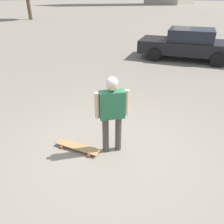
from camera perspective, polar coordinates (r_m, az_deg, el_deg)
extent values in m
plane|color=gray|center=(4.54, 0.00, -9.81)|extent=(220.00, 220.00, 0.00)
cylinder|color=#4C4742|center=(4.29, -1.67, -6.00)|extent=(0.12, 0.12, 0.77)
cylinder|color=#4C4742|center=(4.34, 1.66, -5.60)|extent=(0.12, 0.12, 0.77)
cube|color=#2D724C|center=(3.98, 0.00, 1.92)|extent=(0.49, 0.44, 0.53)
cylinder|color=beige|center=(3.94, -3.94, 1.71)|extent=(0.09, 0.09, 0.50)
cylinder|color=beige|center=(4.04, 3.85, 2.45)|extent=(0.09, 0.09, 0.50)
sphere|color=beige|center=(3.83, 0.00, 7.13)|extent=(0.21, 0.21, 0.21)
sphere|color=silver|center=(3.81, 0.00, 7.64)|extent=(0.22, 0.22, 0.22)
cube|color=tan|center=(4.56, -8.98, -8.90)|extent=(0.47, 0.98, 0.01)
cylinder|color=#D14C33|center=(4.67, -13.14, -8.93)|extent=(0.05, 0.07, 0.07)
cylinder|color=#D14C33|center=(4.82, -11.48, -7.43)|extent=(0.05, 0.07, 0.07)
cylinder|color=#D14C33|center=(4.37, -6.12, -11.30)|extent=(0.05, 0.07, 0.07)
cylinder|color=#D14C33|center=(4.52, -4.61, -9.59)|extent=(0.05, 0.07, 0.07)
cube|color=black|center=(11.45, 18.95, 15.85)|extent=(3.35, 4.79, 0.57)
cube|color=#1E232D|center=(11.36, 19.99, 18.45)|extent=(2.29, 2.46, 0.53)
cylinder|color=black|center=(10.73, 10.96, 14.48)|extent=(0.41, 0.64, 0.61)
cylinder|color=black|center=(12.52, 12.53, 16.31)|extent=(0.41, 0.64, 0.61)
cylinder|color=black|center=(10.66, 25.87, 12.12)|extent=(0.41, 0.64, 0.61)
cylinder|color=black|center=(12.46, 25.39, 14.27)|extent=(0.41, 0.64, 0.61)
cylinder|color=brown|center=(30.81, -21.02, 24.96)|extent=(0.43, 0.43, 3.57)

